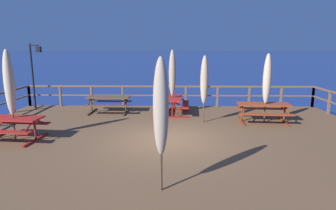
{
  "coord_description": "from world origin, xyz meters",
  "views": [
    {
      "loc": [
        0.2,
        -9.07,
        3.65
      ],
      "look_at": [
        0.0,
        0.83,
        1.64
      ],
      "focal_mm": 30.46,
      "sensor_mm": 36.0,
      "label": 1
    }
  ],
  "objects_px": {
    "patio_umbrella_tall_mid_right": "(161,108)",
    "lamp_post_hooked": "(35,66)",
    "patio_umbrella_tall_front": "(172,74)",
    "patio_umbrella_tall_back_left": "(204,80)",
    "patio_umbrella_short_mid": "(9,83)",
    "picnic_table_mid_right": "(109,101)",
    "picnic_table_back_right": "(13,124)",
    "picnic_table_front_left": "(263,108)",
    "patio_umbrella_short_front": "(267,79)",
    "picnic_table_mid_left": "(173,102)"
  },
  "relations": [
    {
      "from": "picnic_table_mid_left",
      "to": "patio_umbrella_tall_back_left",
      "type": "xyz_separation_m",
      "value": [
        1.23,
        -1.49,
        1.16
      ]
    },
    {
      "from": "picnic_table_back_right",
      "to": "picnic_table_mid_left",
      "type": "xyz_separation_m",
      "value": [
        5.27,
        3.91,
        0.0
      ]
    },
    {
      "from": "picnic_table_mid_right",
      "to": "patio_umbrella_short_mid",
      "type": "height_order",
      "value": "patio_umbrella_short_mid"
    },
    {
      "from": "picnic_table_back_right",
      "to": "patio_umbrella_short_mid",
      "type": "relative_size",
      "value": 0.68
    },
    {
      "from": "picnic_table_mid_left",
      "to": "picnic_table_back_right",
      "type": "bearing_deg",
      "value": -143.43
    },
    {
      "from": "picnic_table_mid_right",
      "to": "patio_umbrella_tall_mid_right",
      "type": "relative_size",
      "value": 0.71
    },
    {
      "from": "patio_umbrella_short_front",
      "to": "lamp_post_hooked",
      "type": "bearing_deg",
      "value": 166.66
    },
    {
      "from": "patio_umbrella_tall_mid_right",
      "to": "patio_umbrella_tall_front",
      "type": "bearing_deg",
      "value": 88.43
    },
    {
      "from": "patio_umbrella_short_mid",
      "to": "lamp_post_hooked",
      "type": "distance_m",
      "value": 5.22
    },
    {
      "from": "patio_umbrella_tall_mid_right",
      "to": "patio_umbrella_short_mid",
      "type": "bearing_deg",
      "value": 146.69
    },
    {
      "from": "picnic_table_mid_left",
      "to": "lamp_post_hooked",
      "type": "distance_m",
      "value": 7.04
    },
    {
      "from": "picnic_table_back_right",
      "to": "picnic_table_mid_right",
      "type": "height_order",
      "value": "same"
    },
    {
      "from": "patio_umbrella_tall_front",
      "to": "patio_umbrella_tall_back_left",
      "type": "bearing_deg",
      "value": -48.7
    },
    {
      "from": "lamp_post_hooked",
      "to": "picnic_table_mid_right",
      "type": "bearing_deg",
      "value": -12.84
    },
    {
      "from": "picnic_table_front_left",
      "to": "patio_umbrella_tall_back_left",
      "type": "relative_size",
      "value": 0.8
    },
    {
      "from": "picnic_table_back_right",
      "to": "picnic_table_mid_right",
      "type": "distance_m",
      "value": 4.66
    },
    {
      "from": "patio_umbrella_tall_back_left",
      "to": "lamp_post_hooked",
      "type": "bearing_deg",
      "value": 162.59
    },
    {
      "from": "patio_umbrella_short_mid",
      "to": "patio_umbrella_tall_mid_right",
      "type": "distance_m",
      "value": 5.94
    },
    {
      "from": "patio_umbrella_tall_mid_right",
      "to": "picnic_table_back_right",
      "type": "bearing_deg",
      "value": 146.7
    },
    {
      "from": "picnic_table_front_left",
      "to": "patio_umbrella_tall_back_left",
      "type": "distance_m",
      "value": 2.71
    },
    {
      "from": "picnic_table_back_right",
      "to": "patio_umbrella_tall_mid_right",
      "type": "relative_size",
      "value": 0.7
    },
    {
      "from": "picnic_table_front_left",
      "to": "picnic_table_back_right",
      "type": "relative_size",
      "value": 1.08
    },
    {
      "from": "picnic_table_mid_right",
      "to": "picnic_table_back_right",
      "type": "bearing_deg",
      "value": -118.7
    },
    {
      "from": "picnic_table_mid_right",
      "to": "lamp_post_hooked",
      "type": "xyz_separation_m",
      "value": [
        -3.75,
        0.85,
        1.55
      ]
    },
    {
      "from": "patio_umbrella_short_mid",
      "to": "lamp_post_hooked",
      "type": "xyz_separation_m",
      "value": [
        -1.57,
        4.97,
        0.23
      ]
    },
    {
      "from": "picnic_table_back_right",
      "to": "lamp_post_hooked",
      "type": "bearing_deg",
      "value": 107.07
    },
    {
      "from": "picnic_table_back_right",
      "to": "patio_umbrella_tall_mid_right",
      "type": "xyz_separation_m",
      "value": [
        5.02,
        -3.3,
        1.25
      ]
    },
    {
      "from": "picnic_table_back_right",
      "to": "picnic_table_front_left",
      "type": "bearing_deg",
      "value": 15.73
    },
    {
      "from": "picnic_table_mid_right",
      "to": "picnic_table_mid_left",
      "type": "bearing_deg",
      "value": -3.24
    },
    {
      "from": "patio_umbrella_short_mid",
      "to": "patio_umbrella_tall_mid_right",
      "type": "height_order",
      "value": "patio_umbrella_short_mid"
    },
    {
      "from": "picnic_table_mid_left",
      "to": "patio_umbrella_tall_back_left",
      "type": "height_order",
      "value": "patio_umbrella_tall_back_left"
    },
    {
      "from": "patio_umbrella_tall_front",
      "to": "lamp_post_hooked",
      "type": "relative_size",
      "value": 0.91
    },
    {
      "from": "patio_umbrella_short_mid",
      "to": "patio_umbrella_tall_front",
      "type": "height_order",
      "value": "patio_umbrella_short_mid"
    },
    {
      "from": "picnic_table_mid_left",
      "to": "patio_umbrella_tall_mid_right",
      "type": "xyz_separation_m",
      "value": [
        -0.25,
        -7.21,
        1.25
      ]
    },
    {
      "from": "patio_umbrella_short_front",
      "to": "patio_umbrella_tall_front",
      "type": "xyz_separation_m",
      "value": [
        -3.78,
        1.44,
        0.09
      ]
    },
    {
      "from": "patio_umbrella_short_mid",
      "to": "patio_umbrella_tall_mid_right",
      "type": "relative_size",
      "value": 1.04
    },
    {
      "from": "patio_umbrella_short_mid",
      "to": "patio_umbrella_tall_back_left",
      "type": "xyz_separation_m",
      "value": [
        6.45,
        2.46,
        -0.16
      ]
    },
    {
      "from": "patio_umbrella_short_mid",
      "to": "patio_umbrella_tall_front",
      "type": "bearing_deg",
      "value": 37.21
    },
    {
      "from": "patio_umbrella_short_front",
      "to": "picnic_table_mid_left",
      "type": "bearing_deg",
      "value": 158.51
    },
    {
      "from": "patio_umbrella_short_mid",
      "to": "lamp_post_hooked",
      "type": "bearing_deg",
      "value": 107.52
    },
    {
      "from": "patio_umbrella_short_mid",
      "to": "lamp_post_hooked",
      "type": "relative_size",
      "value": 0.93
    },
    {
      "from": "patio_umbrella_short_mid",
      "to": "patio_umbrella_tall_front",
      "type": "distance_m",
      "value": 6.48
    },
    {
      "from": "picnic_table_front_left",
      "to": "patio_umbrella_short_front",
      "type": "distance_m",
      "value": 1.21
    },
    {
      "from": "patio_umbrella_tall_mid_right",
      "to": "lamp_post_hooked",
      "type": "relative_size",
      "value": 0.89
    },
    {
      "from": "patio_umbrella_tall_back_left",
      "to": "lamp_post_hooked",
      "type": "height_order",
      "value": "lamp_post_hooked"
    },
    {
      "from": "lamp_post_hooked",
      "to": "patio_umbrella_short_mid",
      "type": "bearing_deg",
      "value": -72.48
    },
    {
      "from": "picnic_table_front_left",
      "to": "lamp_post_hooked",
      "type": "bearing_deg",
      "value": 166.99
    },
    {
      "from": "picnic_table_mid_left",
      "to": "patio_umbrella_short_mid",
      "type": "xyz_separation_m",
      "value": [
        -5.22,
        -3.95,
        1.33
      ]
    },
    {
      "from": "picnic_table_back_right",
      "to": "patio_umbrella_tall_back_left",
      "type": "height_order",
      "value": "patio_umbrella_tall_back_left"
    },
    {
      "from": "picnic_table_mid_right",
      "to": "patio_umbrella_tall_back_left",
      "type": "xyz_separation_m",
      "value": [
        4.27,
        -1.66,
        1.16
      ]
    }
  ]
}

